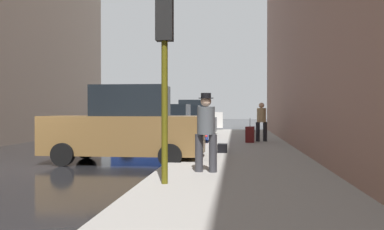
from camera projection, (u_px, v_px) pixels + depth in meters
ground_plane at (8, 170)px, 10.99m from camera, size 120.00×120.00×0.00m
sidewalk at (242, 170)px, 10.37m from camera, size 4.00×40.00×0.15m
parked_bronze_suv at (126, 127)px, 12.48m from camera, size 4.61×2.07×2.25m
parked_blue_sedan at (164, 125)px, 18.97m from camera, size 4.24×2.14×1.79m
parked_gray_coupe at (180, 122)px, 24.50m from camera, size 4.23×2.11×1.79m
parked_white_van at (192, 117)px, 30.90m from camera, size 4.64×2.14×2.25m
fire_hydrant at (202, 135)px, 17.69m from camera, size 0.42×0.22×0.70m
traffic_light at (165, 46)px, 8.07m from camera, size 0.32×0.32×3.60m
pedestrian_in_tan_coat at (261, 120)px, 18.85m from camera, size 0.52×0.44×1.71m
pedestrian_with_beanie at (206, 128)px, 9.59m from camera, size 0.52×0.45×1.78m
rolling_suitcase at (250, 134)px, 18.28m from camera, size 0.41×0.59×1.04m
duffel_bag at (222, 148)px, 13.99m from camera, size 0.32×0.44×0.28m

